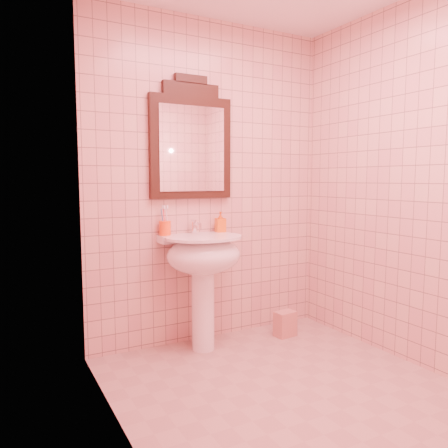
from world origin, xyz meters
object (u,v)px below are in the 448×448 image
pedestal_sink (203,263)px  soap_dispenser (220,222)px  mirror (191,142)px  toothbrush_cup (165,228)px  towel (285,324)px

pedestal_sink → soap_dispenser: soap_dispenser is taller
mirror → soap_dispenser: bearing=-13.6°
mirror → toothbrush_cup: size_ratio=4.62×
pedestal_sink → toothbrush_cup: bearing=143.4°
pedestal_sink → mirror: bearing=90.0°
pedestal_sink → towel: pedestal_sink is taller
mirror → soap_dispenser: size_ratio=5.64×
pedestal_sink → mirror: (0.00, 0.20, 0.90)m
mirror → toothbrush_cup: 0.68m
soap_dispenser → towel: (0.49, -0.21, -0.84)m
mirror → toothbrush_cup: bearing=-172.7°
towel → soap_dispenser: bearing=156.8°
mirror → towel: bearing=-20.3°
pedestal_sink → mirror: size_ratio=0.94×
mirror → soap_dispenser: (0.22, -0.05, -0.61)m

